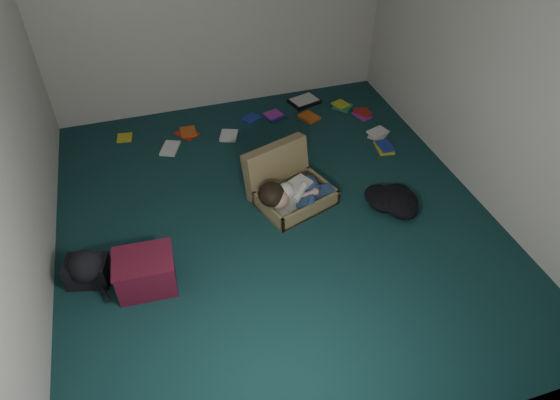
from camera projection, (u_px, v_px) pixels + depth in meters
floor at (275, 218)px, 4.77m from camera, size 4.50×4.50×0.00m
wall_back at (215, 0)px, 5.53m from camera, size 4.50×0.00×4.50m
wall_front at (416, 331)px, 2.29m from camera, size 4.50×0.00×4.50m
wall_right at (493, 63)px, 4.36m from camera, size 0.00×4.50×4.50m
suitcase at (287, 185)px, 4.90m from camera, size 0.88×0.87×0.51m
person at (294, 193)px, 4.74m from camera, size 0.78×0.39×0.32m
maroon_bin at (146, 272)px, 4.04m from camera, size 0.50×0.40×0.33m
backpack at (88, 270)px, 4.10m from camera, size 0.49×0.43×0.25m
clothing_pile at (396, 199)px, 4.85m from camera, size 0.55×0.50×0.15m
paper_tray at (304, 101)px, 6.37m from camera, size 0.41×0.35×0.05m
book_scatter at (282, 127)px, 5.95m from camera, size 3.11×1.32×0.02m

